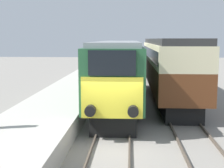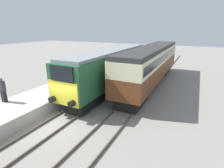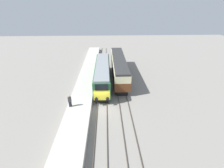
# 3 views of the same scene
# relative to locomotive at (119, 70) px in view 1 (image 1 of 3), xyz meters

# --- Properties ---
(ground_plane) EXTENTS (120.00, 120.00, 0.00)m
(ground_plane) POSITION_rel_locomotive_xyz_m (0.00, -7.98, -2.26)
(ground_plane) COLOR gray
(platform_left) EXTENTS (3.50, 50.00, 0.87)m
(platform_left) POSITION_rel_locomotive_xyz_m (-3.30, 0.02, -1.82)
(platform_left) COLOR #B7B2A8
(platform_left) RESTS_ON ground_plane
(rails_near_track) EXTENTS (1.51, 60.00, 0.14)m
(rails_near_track) POSITION_rel_locomotive_xyz_m (0.00, -2.98, -2.19)
(rails_near_track) COLOR #4C4238
(rails_near_track) RESTS_ON ground_plane
(rails_far_track) EXTENTS (1.50, 60.00, 0.14)m
(rails_far_track) POSITION_rel_locomotive_xyz_m (3.40, -2.98, -2.19)
(rails_far_track) COLOR #4C4238
(rails_far_track) RESTS_ON ground_plane
(locomotive) EXTENTS (2.70, 15.18, 4.03)m
(locomotive) POSITION_rel_locomotive_xyz_m (0.00, 0.00, 0.00)
(locomotive) COLOR black
(locomotive) RESTS_ON ground_plane
(passenger_carriage) EXTENTS (2.75, 16.59, 4.20)m
(passenger_carriage) POSITION_rel_locomotive_xyz_m (3.40, 3.13, 0.27)
(passenger_carriage) COLOR black
(passenger_carriage) RESTS_ON ground_plane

